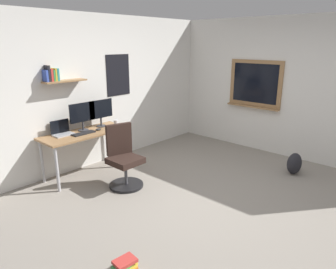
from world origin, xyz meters
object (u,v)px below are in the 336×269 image
monitor_primary (83,115)px  monitor_secondary (101,111)px  office_chair (124,160)px  desk (85,137)px  book_stack_on_floor (125,267)px  backpack (294,164)px  keyboard (84,133)px  computer_mouse (98,129)px  laptop (62,131)px  coffee_mug (116,123)px

monitor_primary → monitor_secondary: 0.36m
office_chair → desk: bearing=100.3°
desk → book_stack_on_floor: (-1.10, -2.27, -0.58)m
monitor_primary → backpack: 3.60m
keyboard → computer_mouse: 0.28m
monitor_secondary → backpack: monitor_secondary is taller
monitor_secondary → keyboard: size_ratio=1.25×
desk → book_stack_on_floor: desk is taller
laptop → keyboard: (0.25, -0.21, -0.04)m
monitor_secondary → book_stack_on_floor: bearing=-122.3°
office_chair → monitor_secondary: size_ratio=2.05×
office_chair → laptop: size_ratio=3.06×
desk → office_chair: 0.83m
backpack → book_stack_on_floor: bearing=175.4°
office_chair → backpack: 2.83m
backpack → laptop: bearing=134.7°
backpack → monitor_secondary: bearing=126.4°
desk → monitor_secondary: 0.53m
book_stack_on_floor → keyboard: bearing=64.9°
monitor_secondary → book_stack_on_floor: (-1.50, -2.37, -0.93)m
coffee_mug → monitor_secondary: bearing=152.6°
monitor_primary → computer_mouse: 0.35m
desk → monitor_primary: size_ratio=3.09×
backpack → desk: bearing=132.5°
laptop → monitor_primary: monitor_primary is taller
keyboard → laptop: bearing=139.6°
laptop → book_stack_on_floor: bearing=-107.9°
coffee_mug → book_stack_on_floor: bearing=-127.4°
laptop → computer_mouse: bearing=-21.9°
monitor_primary → monitor_secondary: same height
computer_mouse → coffee_mug: 0.41m
keyboard → monitor_secondary: bearing=19.6°
office_chair → computer_mouse: size_ratio=9.13×
laptop → monitor_primary: bearing=-7.7°
desk → office_chair: office_chair is taller
desk → monitor_secondary: size_ratio=3.09×
laptop → book_stack_on_floor: laptop is taller
book_stack_on_floor → monitor_secondary: bearing=57.7°
keyboard → book_stack_on_floor: keyboard is taller
coffee_mug → laptop: bearing=170.1°
backpack → computer_mouse: bearing=130.7°
laptop → computer_mouse: laptop is taller
laptop → monitor_secondary: monitor_secondary is taller
book_stack_on_floor → backpack: bearing=-4.6°
desk → backpack: 3.49m
computer_mouse → keyboard: bearing=180.0°
monitor_secondary → coffee_mug: bearing=-27.4°
laptop → coffee_mug: bearing=-9.9°
monitor_primary → office_chair: bearing=-83.1°
desk → office_chair: size_ratio=1.51×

